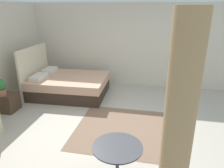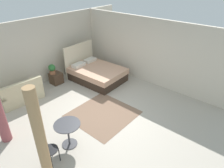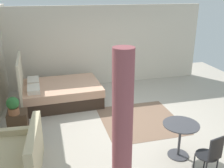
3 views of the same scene
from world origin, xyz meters
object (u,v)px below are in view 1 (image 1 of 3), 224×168
Objects in this scene: nightstand at (8,102)px; bed at (67,84)px; potted_plant at (0,87)px; balcony_table at (117,159)px.

bed is at bearing -38.12° from nightstand.
nightstand is at bearing 141.88° from bed.
nightstand is 0.46m from potted_plant.
bed is 5.43× the size of potted_plant.
balcony_table is at bearing -120.57° from nightstand.
potted_plant is 0.59× the size of balcony_table.
nightstand is 0.65× the size of balcony_table.
bed is at bearing -37.25° from potted_plant.
bed is 1.68m from nightstand.
potted_plant reaches higher than nightstand.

